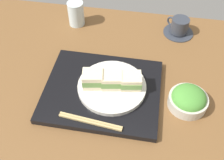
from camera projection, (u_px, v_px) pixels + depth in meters
The scene contains 10 objects.
ground_plane at pixel (102, 97), 93.02cm from camera, with size 140.00×100.00×3.00cm, color brown.
serving_tray at pixel (103, 91), 91.73cm from camera, with size 38.93×32.40×2.14cm, color black.
sandwich_plate at pixel (112, 87), 90.52cm from camera, with size 23.09×23.09×1.53cm, color silver.
sandwich_near at pixel (93, 79), 88.01cm from camera, with size 7.50×6.59×5.59cm.
sandwich_middle at pixel (112, 80), 88.00cm from camera, with size 7.77×6.63×5.12cm.
sandwich_far at pixel (131, 81), 87.87cm from camera, with size 7.66×6.96×4.98cm.
salad_bowl at pixel (188, 99), 86.86cm from camera, with size 12.75×12.75×6.95cm.
chopsticks_pair at pixel (90, 121), 82.02cm from camera, with size 20.17×3.60×0.70cm.
coffee_cup at pixel (179, 27), 111.24cm from camera, with size 12.47×12.47×6.98cm.
drinking_glass at pixel (76, 14), 113.86cm from camera, with size 6.77×6.77×10.31cm, color silver.
Camera 1 is at (12.92, -54.94, 72.77)cm, focal length 43.14 mm.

